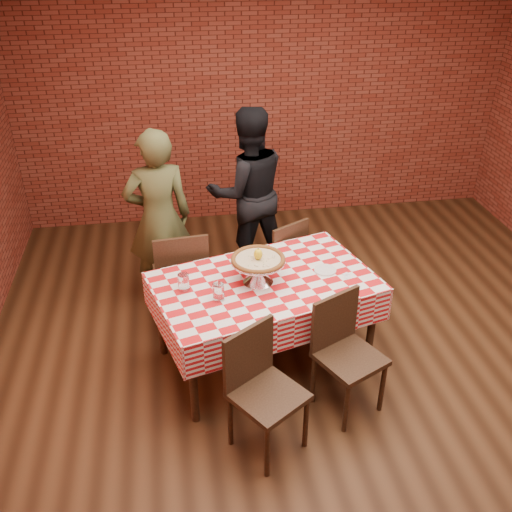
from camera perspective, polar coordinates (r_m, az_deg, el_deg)
name	(u,v)px	position (r m, az deg, el deg)	size (l,w,h in m)	color
ground	(328,378)	(4.65, 7.23, -11.95)	(6.00, 6.00, 0.00)	black
back_wall	(265,94)	(6.58, 0.94, 15.81)	(5.50, 5.50, 0.00)	maroon
table	(264,321)	(4.56, 0.84, -6.52)	(1.63, 0.98, 0.75)	#3D2817
tablecloth	(265,296)	(4.41, 0.86, -4.00)	(1.66, 1.01, 0.28)	red
pizza_stand	(258,271)	(4.28, 0.21, -1.50)	(0.41, 0.41, 0.18)	silver
pizza	(258,260)	(4.23, 0.21, -0.38)	(0.40, 0.40, 0.03)	beige
lemon	(258,254)	(4.20, 0.21, 0.18)	(0.07, 0.07, 0.08)	yellow
water_glass_left	(219,292)	(4.10, -3.76, -3.60)	(0.08, 0.08, 0.13)	white
water_glass_right	(184,282)	(4.23, -7.22, -2.61)	(0.08, 0.08, 0.13)	white
side_plate	(325,270)	(4.48, 6.91, -1.40)	(0.17, 0.17, 0.01)	white
sweetener_packet_a	(347,277)	(4.43, 9.07, -2.07)	(0.05, 0.04, 0.01)	white
sweetener_packet_b	(346,274)	(4.46, 8.96, -1.80)	(0.05, 0.04, 0.01)	white
condiment_caddy	(257,254)	(4.54, 0.11, 0.20)	(0.10, 0.08, 0.14)	silver
chair_near_left	(268,396)	(3.82, 1.24, -13.78)	(0.42, 0.42, 0.90)	#3D2817
chair_near_right	(350,359)	(4.15, 9.35, -10.09)	(0.41, 0.41, 0.89)	#3D2817
chair_far_left	(181,274)	(5.01, -7.51, -1.79)	(0.45, 0.45, 0.93)	#3D2817
chair_far_right	(277,260)	(5.23, 2.11, -0.37)	(0.39, 0.39, 0.87)	#3D2817
diner_olive	(159,218)	(5.17, -9.66, 3.72)	(0.60, 0.39, 1.65)	#474A27
diner_black	(248,192)	(5.58, -0.82, 6.41)	(0.81, 0.63, 1.68)	black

